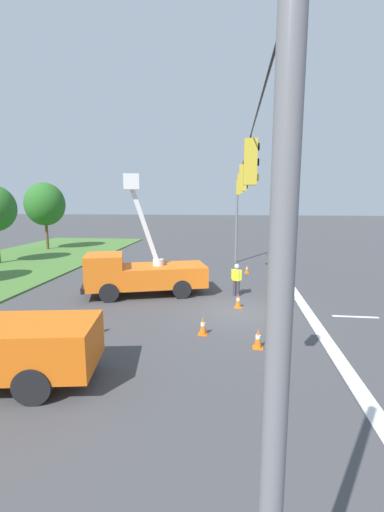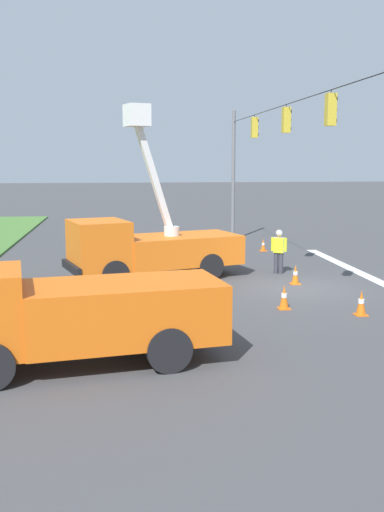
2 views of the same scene
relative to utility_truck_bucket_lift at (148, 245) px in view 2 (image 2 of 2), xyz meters
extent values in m
plane|color=#424244|center=(-2.41, -5.34, -1.32)|extent=(200.00, 200.00, 0.00)
cylinder|color=slate|center=(10.59, -5.34, 2.28)|extent=(0.20, 0.20, 7.20)
cylinder|color=black|center=(-2.41, -5.34, 5.28)|extent=(26.00, 0.03, 0.03)
cylinder|color=black|center=(-4.80, -5.34, 5.23)|extent=(0.02, 0.02, 0.10)
cube|color=gold|center=(-4.80, -5.34, 4.70)|extent=(0.32, 0.28, 0.96)
cylinder|color=black|center=(-4.80, -5.50, 5.02)|extent=(0.16, 0.05, 0.16)
cylinder|color=yellow|center=(-4.80, -5.50, 4.70)|extent=(0.16, 0.05, 0.16)
cylinder|color=black|center=(-4.80, -5.50, 4.38)|extent=(0.16, 0.05, 0.16)
cylinder|color=black|center=(0.05, -5.34, 5.23)|extent=(0.02, 0.02, 0.10)
cube|color=gold|center=(0.05, -5.34, 4.70)|extent=(0.32, 0.28, 0.96)
cylinder|color=black|center=(0.05, -5.50, 5.02)|extent=(0.16, 0.05, 0.16)
cylinder|color=yellow|center=(0.05, -5.50, 4.70)|extent=(0.16, 0.05, 0.16)
cylinder|color=black|center=(0.05, -5.50, 4.38)|extent=(0.16, 0.05, 0.16)
cylinder|color=black|center=(5.47, -5.34, 5.23)|extent=(0.02, 0.02, 0.10)
cube|color=gold|center=(5.47, -5.34, 4.70)|extent=(0.32, 0.28, 0.96)
cylinder|color=black|center=(5.47, -5.50, 5.02)|extent=(0.16, 0.05, 0.16)
cylinder|color=yellow|center=(5.47, -5.50, 4.70)|extent=(0.16, 0.05, 0.16)
cylinder|color=black|center=(5.47, -5.50, 4.38)|extent=(0.16, 0.05, 0.16)
cube|color=orange|center=(0.40, -1.26, -0.26)|extent=(3.69, 5.05, 1.12)
cube|color=orange|center=(-0.57, 1.82, 0.09)|extent=(2.82, 2.55, 1.82)
cube|color=#1E2838|center=(-0.77, 2.47, 0.41)|extent=(2.01, 0.72, 0.82)
cube|color=black|center=(-0.89, 2.82, -0.67)|extent=(2.38, 0.89, 0.30)
cylinder|color=black|center=(-1.57, 1.24, -0.82)|extent=(0.57, 1.04, 1.00)
cylinder|color=black|center=(0.58, 1.91, -0.82)|extent=(0.57, 1.04, 1.00)
cylinder|color=black|center=(-0.44, -2.37, -0.82)|extent=(0.57, 1.04, 1.00)
cylinder|color=black|center=(1.71, -1.70, -0.82)|extent=(0.57, 1.04, 1.00)
cylinder|color=silver|center=(0.30, -0.95, 0.47)|extent=(0.60, 0.60, 0.36)
cube|color=white|center=(0.10, -0.31, 2.43)|extent=(0.70, 1.58, 4.34)
cube|color=white|center=(-0.11, 0.34, 4.81)|extent=(1.10, 1.03, 0.80)
cube|color=orange|center=(-9.47, 0.98, -0.16)|extent=(2.88, 4.67, 1.32)
cylinder|color=black|center=(-10.34, 0.05, -0.82)|extent=(0.44, 1.03, 1.00)
cylinder|color=black|center=(-8.34, 0.38, -0.82)|extent=(0.44, 1.03, 1.00)
cylinder|color=#383842|center=(0.37, -5.35, -0.90)|extent=(0.18, 0.18, 0.85)
cylinder|color=#383842|center=(0.47, -5.18, -0.90)|extent=(0.18, 0.18, 0.85)
cube|color=#D8EA26|center=(0.42, -5.27, -0.17)|extent=(0.41, 0.47, 0.60)
cube|color=silver|center=(0.42, -5.27, -0.17)|extent=(0.28, 0.40, 0.62)
cylinder|color=#D8EA26|center=(0.28, -5.50, -0.14)|extent=(0.11, 0.11, 0.55)
cylinder|color=#D8EA26|center=(0.55, -5.03, -0.14)|extent=(0.11, 0.11, 0.55)
sphere|color=tan|center=(0.42, -5.27, 0.26)|extent=(0.22, 0.22, 0.22)
sphere|color=white|center=(0.42, -5.27, 0.32)|extent=(0.26, 0.26, 0.26)
cube|color=orange|center=(-1.70, -5.33, -1.31)|extent=(0.36, 0.36, 0.03)
cone|color=orange|center=(-1.70, -5.33, -0.95)|extent=(0.27, 0.27, 0.69)
cylinder|color=white|center=(-1.70, -5.33, -0.91)|extent=(0.17, 0.17, 0.12)
cube|color=orange|center=(6.36, -6.09, -1.31)|extent=(0.36, 0.36, 0.03)
cone|color=orange|center=(6.36, -6.09, -1.00)|extent=(0.24, 0.24, 0.59)
cylinder|color=white|center=(6.36, -6.09, -0.97)|extent=(0.15, 0.15, 0.11)
cube|color=orange|center=(-5.60, 0.19, -1.31)|extent=(0.36, 0.36, 0.03)
cone|color=orange|center=(-5.60, 0.19, -0.95)|extent=(0.27, 0.27, 0.68)
cylinder|color=white|center=(-5.60, 0.19, -0.92)|extent=(0.17, 0.17, 0.12)
cube|color=orange|center=(-5.25, -3.91, -1.31)|extent=(0.36, 0.36, 0.03)
cone|color=orange|center=(-5.25, -3.91, -0.93)|extent=(0.29, 0.29, 0.72)
cylinder|color=white|center=(-5.25, -3.91, -0.90)|extent=(0.18, 0.18, 0.13)
cube|color=orange|center=(-6.26, -5.96, -1.31)|extent=(0.36, 0.36, 0.03)
cone|color=orange|center=(-6.26, -5.96, -0.93)|extent=(0.29, 0.29, 0.72)
cylinder|color=white|center=(-6.26, -5.96, -0.90)|extent=(0.18, 0.18, 0.13)
cube|color=orange|center=(5.63, -1.30, -1.31)|extent=(0.36, 0.36, 0.03)
cone|color=orange|center=(5.63, -1.30, -1.01)|extent=(0.22, 0.22, 0.56)
cylinder|color=white|center=(5.63, -1.30, -0.98)|extent=(0.14, 0.14, 0.10)
camera|label=1|loc=(-17.92, -4.97, 3.91)|focal=24.00mm
camera|label=2|loc=(-22.65, 1.05, 3.21)|focal=42.00mm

